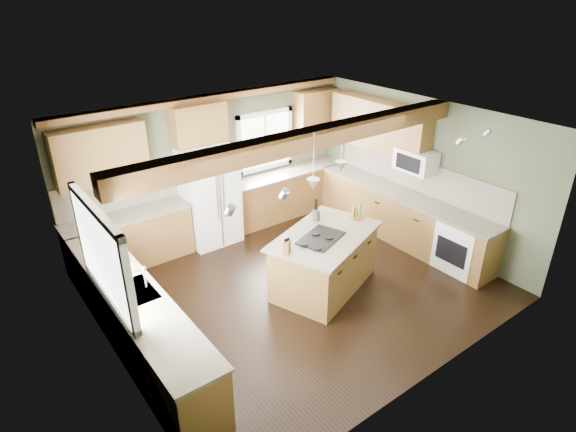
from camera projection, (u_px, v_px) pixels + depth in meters
floor at (295, 286)px, 7.61m from camera, size 5.60×5.60×0.00m
ceiling at (297, 125)px, 6.46m from camera, size 5.60×5.60×0.00m
wall_back at (212, 165)px, 8.83m from camera, size 5.60×0.00×5.60m
wall_left at (104, 276)px, 5.53m from camera, size 0.00×5.00×5.00m
wall_right at (420, 171)px, 8.55m from camera, size 0.00×5.00×5.00m
ceiling_beam at (309, 139)px, 6.33m from camera, size 5.55×0.26×0.26m
soffit_trim at (210, 98)px, 8.21m from camera, size 5.55×0.20×0.10m
backsplash_back at (213, 170)px, 8.86m from camera, size 5.58×0.03×0.58m
backsplash_right at (417, 175)px, 8.62m from camera, size 0.03×3.70×0.58m
base_cab_back_left at (130, 241)px, 8.03m from camera, size 2.02×0.60×0.88m
counter_back_left at (126, 216)px, 7.82m from camera, size 2.06×0.64×0.04m
base_cab_back_right at (287, 193)px, 9.80m from camera, size 2.62×0.60×0.88m
counter_back_right at (287, 172)px, 9.59m from camera, size 2.66×0.64×0.04m
base_cab_left at (138, 323)px, 6.10m from camera, size 0.60×3.70×0.88m
counter_left at (133, 293)px, 5.90m from camera, size 0.64×3.74×0.04m
base_cab_right at (401, 217)px, 8.81m from camera, size 0.60×3.70×0.88m
counter_right at (404, 194)px, 8.60m from camera, size 0.64×3.74×0.04m
upper_cab_back_left at (100, 155)px, 7.34m from camera, size 1.40×0.35×0.90m
upper_cab_over_fridge at (198, 124)px, 8.16m from camera, size 0.96×0.35×0.70m
upper_cab_right at (379, 126)px, 8.81m from camera, size 0.35×2.20×0.90m
upper_cab_back_corner at (315, 113)px, 9.66m from camera, size 0.90×0.35×0.90m
window_left at (101, 255)px, 5.46m from camera, size 0.04×1.60×1.05m
window_back at (264, 140)px, 9.32m from camera, size 1.10×0.04×1.00m
sink at (133, 293)px, 5.90m from camera, size 0.50×0.65×0.03m
faucet at (145, 278)px, 5.93m from camera, size 0.02×0.02×0.28m
dishwasher at (185, 385)px, 5.18m from camera, size 0.60×0.60×0.84m
oven at (462, 246)px, 7.87m from camera, size 0.60×0.72×0.84m
microwave at (416, 161)px, 8.29m from camera, size 0.40×0.70×0.38m
pendant_left at (313, 184)px, 6.47m from camera, size 0.18×0.18×0.16m
pendant_right at (341, 166)px, 7.09m from camera, size 0.18×0.18×0.16m
refrigerator at (210, 195)px, 8.57m from camera, size 0.90×0.74×1.80m
island at (324, 262)px, 7.42m from camera, size 1.90×1.52×0.88m
island_top at (325, 236)px, 7.22m from camera, size 2.04×1.67×0.04m
cooktop at (321, 238)px, 7.10m from camera, size 0.84×0.70×0.02m
knife_block at (287, 247)px, 6.69m from camera, size 0.14×0.13×0.19m
utensil_crock at (316, 215)px, 7.62m from camera, size 0.16×0.16×0.16m
bottle_tray at (357, 211)px, 7.68m from camera, size 0.32×0.32×0.22m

